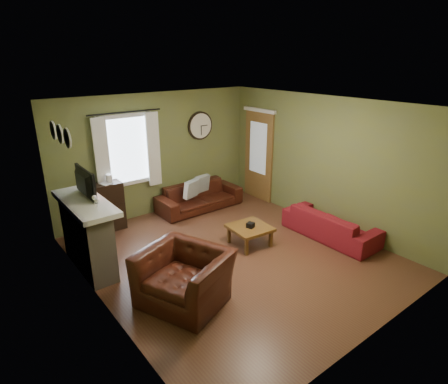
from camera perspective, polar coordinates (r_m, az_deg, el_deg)
floor at (r=6.66m, az=1.46°, el=-9.65°), size 4.60×5.20×0.00m
ceiling at (r=5.82m, az=1.69°, el=13.16°), size 4.60×5.20×0.00m
wall_left at (r=5.08m, az=-19.01°, el=-4.32°), size 0.00×5.20×2.60m
wall_right at (r=7.72m, az=14.92°, el=4.39°), size 0.00×5.20×2.60m
wall_back at (r=8.20m, az=-10.09°, el=5.68°), size 4.60×0.00×2.60m
wall_front at (r=4.58m, az=22.85°, el=-7.56°), size 4.60×0.00×2.60m
fireplace at (r=6.44m, az=-20.07°, el=-6.52°), size 0.40×1.40×1.10m
firebox at (r=6.60m, az=-18.25°, el=-8.06°), size 0.04×0.60×0.55m
mantel at (r=6.22m, az=-20.46°, el=-1.57°), size 0.58×1.60×0.08m
tv at (r=6.29m, az=-20.95°, el=0.68°), size 0.08×0.60×0.35m
tv_screen at (r=6.30m, az=-20.33°, el=1.32°), size 0.02×0.62×0.36m
medallion_left at (r=5.54m, az=-22.76°, el=7.59°), size 0.28×0.28×0.03m
medallion_mid at (r=5.87m, az=-23.72°, el=8.09°), size 0.28×0.28×0.03m
medallion_right at (r=6.21m, az=-24.59°, el=8.54°), size 0.28×0.28×0.03m
window_pane at (r=7.85m, az=-14.62°, el=6.19°), size 1.00×0.02×1.30m
curtain_rod at (r=7.62m, az=-14.83°, el=11.68°), size 0.03×0.03×1.50m
curtain_left at (r=7.58m, az=-18.08°, el=4.96°), size 0.28×0.04×1.55m
curtain_right at (r=8.00m, az=-10.69°, el=6.38°), size 0.28×0.04×1.55m
wall_clock at (r=8.61m, az=-3.59°, el=10.04°), size 0.64×0.06×0.64m
door at (r=8.96m, az=5.29°, el=5.47°), size 0.05×0.90×2.10m
bookshelf at (r=7.72m, az=-18.06°, el=-2.33°), size 0.82×0.35×0.97m
book at (r=7.49m, az=-18.13°, el=0.86°), size 0.22×0.25×0.02m
sofa_brown at (r=8.51m, az=-3.77°, el=-0.69°), size 1.95×0.76×0.57m
pillow_left at (r=8.22m, az=-5.00°, el=0.47°), size 0.40×0.23×0.39m
pillow_right at (r=8.54m, az=-3.42°, el=1.28°), size 0.40×0.18×0.39m
sofa_red at (r=7.45m, az=15.91°, el=-4.72°), size 0.73×1.86×0.54m
armchair at (r=5.40m, az=-6.09°, el=-12.79°), size 1.40×1.48×0.76m
coffee_table at (r=6.94m, az=3.92°, el=-6.64°), size 0.74×0.74×0.37m
tissue_box at (r=6.81m, az=4.06°, el=-5.16°), size 0.15×0.15×0.09m
wine_glass_a at (r=5.71m, az=-18.76°, el=-1.86°), size 0.06×0.06×0.18m
wine_glass_b at (r=5.79m, az=-19.09°, el=-1.48°), size 0.07×0.07×0.21m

